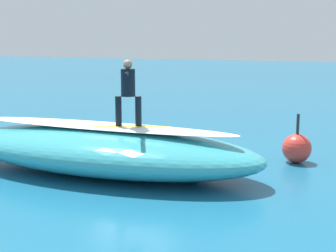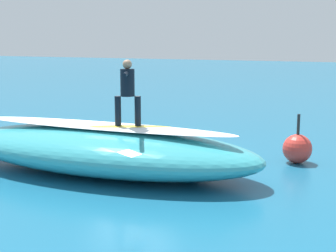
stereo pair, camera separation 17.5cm
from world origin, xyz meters
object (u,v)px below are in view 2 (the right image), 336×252
surfboard_riding (128,128)px  buoy_marker (297,149)px  surfer_riding (128,88)px  surfboard_paddling (202,154)px  surfer_paddling (204,149)px

surfboard_riding → buoy_marker: 4.63m
surfer_riding → surfboard_paddling: (-0.91, -2.66, -2.10)m
surfer_riding → surfer_paddling: surfer_riding is taller
surfboard_riding → surfer_riding: (-0.00, 0.00, 0.97)m
surfboard_paddling → surfer_riding: bearing=104.0°
surfboard_paddling → surfboard_riding: bearing=104.0°
surfer_paddling → buoy_marker: bearing=-141.1°
buoy_marker → surfer_riding: bearing=38.9°
surfboard_riding → buoy_marker: bearing=-164.4°
surfer_paddling → buoy_marker: 2.56m
surfer_paddling → buoy_marker: (-2.54, -0.27, 0.19)m
surfer_paddling → surfboard_riding: bearing=101.6°
surfboard_riding → surfer_paddling: (-1.01, -2.60, -0.97)m
surfer_riding → surfboard_riding: bearing=-23.2°
surfer_riding → surfer_paddling: size_ratio=1.09×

